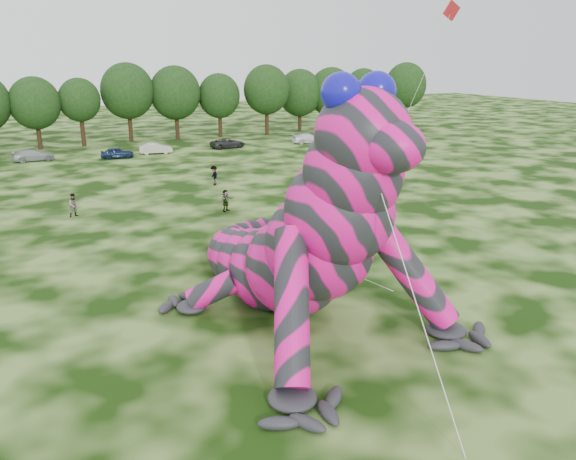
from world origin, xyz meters
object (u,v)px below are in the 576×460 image
(tree_13, at_px, (267,100))
(tree_15, at_px, (331,99))
(spectator_2, at_px, (214,176))
(spectator_5, at_px, (226,201))
(tree_8, at_px, (36,113))
(tree_16, at_px, (363,98))
(car_5, at_px, (156,148))
(tree_12, at_px, (220,105))
(tree_9, at_px, (81,112))
(flying_kite, at_px, (444,27))
(spectator_1, at_px, (74,205))
(car_7, at_px, (309,138))
(tree_17, at_px, (405,95))
(car_4, at_px, (117,153))
(inflatable_gecko, at_px, (274,194))
(tree_11, at_px, (176,103))
(tree_14, at_px, (300,100))
(tree_10, at_px, (128,103))
(car_6, at_px, (228,143))
(car_3, at_px, (33,155))

(tree_13, bearing_deg, tree_15, 3.25)
(spectator_2, bearing_deg, spectator_5, -12.78)
(tree_8, relative_size, spectator_5, 5.37)
(tree_16, xyz_separation_m, car_5, (-37.35, -12.08, -4.05))
(tree_12, distance_m, spectator_2, 32.14)
(tree_9, bearing_deg, tree_15, 0.65)
(tree_8, bearing_deg, tree_16, 2.75)
(flying_kite, xyz_separation_m, spectator_1, (-21.13, 14.21, -12.12))
(car_5, bearing_deg, flying_kite, -159.15)
(tree_8, bearing_deg, car_7, -17.56)
(tree_17, relative_size, car_4, 2.80)
(tree_16, bearing_deg, spectator_5, -133.74)
(inflatable_gecko, height_order, tree_11, inflatable_gecko)
(tree_12, bearing_deg, flying_kite, -93.05)
(tree_12, height_order, tree_14, tree_14)
(tree_11, xyz_separation_m, tree_12, (6.23, -0.46, -0.55))
(tree_13, bearing_deg, spectator_2, -121.96)
(tree_12, bearing_deg, tree_15, 0.10)
(spectator_1, xyz_separation_m, spectator_2, (12.61, 5.43, 0.03))
(flying_kite, bearing_deg, tree_9, 108.35)
(car_5, bearing_deg, tree_15, -63.47)
(tree_10, bearing_deg, car_6, -47.65)
(tree_8, xyz_separation_m, tree_13, (31.35, 0.14, 0.59))
(inflatable_gecko, height_order, tree_15, inflatable_gecko)
(tree_8, xyz_separation_m, tree_16, (49.67, 2.39, 0.21))
(tree_9, bearing_deg, flying_kite, -71.65)
(car_5, bearing_deg, tree_13, -55.18)
(tree_13, xyz_separation_m, tree_17, (24.82, -0.46, 0.08))
(tree_12, relative_size, spectator_1, 5.12)
(inflatable_gecko, xyz_separation_m, tree_11, (10.74, 56.18, -0.41))
(tree_10, relative_size, tree_14, 1.12)
(tree_10, xyz_separation_m, spectator_2, (1.45, -30.76, -4.35))
(flying_kite, distance_m, tree_17, 60.07)
(car_7, xyz_separation_m, spectator_1, (-32.35, -24.22, 0.23))
(tree_9, xyz_separation_m, tree_12, (18.95, 0.39, 0.15))
(tree_11, height_order, tree_16, tree_11)
(tree_17, bearing_deg, tree_15, 175.30)
(tree_13, relative_size, tree_14, 1.08)
(tree_14, relative_size, tree_17, 0.91)
(tree_10, bearing_deg, car_4, -107.92)
(inflatable_gecko, height_order, tree_8, inflatable_gecko)
(tree_11, bearing_deg, car_4, -130.81)
(car_3, bearing_deg, spectator_1, 175.71)
(tree_15, bearing_deg, car_5, -160.98)
(tree_11, height_order, car_5, tree_11)
(inflatable_gecko, bearing_deg, tree_8, 86.41)
(tree_8, distance_m, car_4, 13.79)
(car_3, distance_m, spectator_2, 25.14)
(tree_12, height_order, spectator_1, tree_12)
(tree_11, relative_size, tree_17, 0.98)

